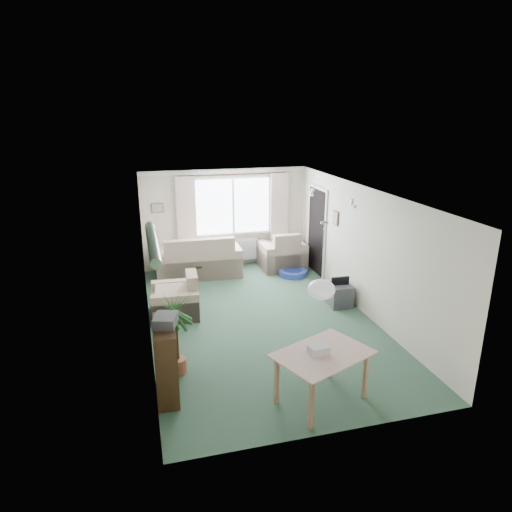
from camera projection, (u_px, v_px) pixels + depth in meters
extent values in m
plane|color=#30503C|center=(260.00, 319.00, 8.50)|extent=(6.50, 6.50, 0.00)
cube|color=white|center=(233.00, 206.00, 11.06)|extent=(1.80, 0.03, 1.30)
cube|color=black|center=(233.00, 174.00, 10.75)|extent=(2.60, 0.03, 0.03)
cube|color=beige|center=(186.00, 219.00, 10.76)|extent=(0.45, 0.08, 2.00)
cube|color=beige|center=(279.00, 213.00, 11.32)|extent=(0.45, 0.08, 2.00)
cube|color=white|center=(234.00, 250.00, 11.36)|extent=(1.20, 0.10, 0.55)
cube|color=black|center=(317.00, 232.00, 10.70)|extent=(0.03, 0.95, 2.00)
sphere|color=white|center=(321.00, 289.00, 5.98)|extent=(0.36, 0.36, 0.36)
cylinder|color=#196626|center=(152.00, 242.00, 5.22)|extent=(1.60, 1.60, 0.12)
sphere|color=silver|center=(312.00, 190.00, 8.97)|extent=(0.20, 0.20, 0.20)
sphere|color=silver|center=(354.00, 201.00, 7.94)|extent=(0.20, 0.20, 0.20)
cube|color=brown|center=(157.00, 208.00, 10.61)|extent=(0.28, 0.03, 0.22)
cube|color=brown|center=(336.00, 218.00, 9.61)|extent=(0.03, 0.24, 0.30)
cube|color=beige|center=(198.00, 255.00, 10.70)|extent=(1.97, 1.08, 0.97)
cube|color=beige|center=(281.00, 249.00, 11.18)|extent=(1.06, 1.00, 0.94)
cube|color=beige|center=(175.00, 295.00, 8.58)|extent=(0.92, 0.96, 0.81)
cube|color=black|center=(206.00, 270.00, 10.60)|extent=(0.91, 0.64, 0.37)
cube|color=brown|center=(209.00, 258.00, 10.57)|extent=(0.12, 0.06, 0.16)
cube|color=black|center=(166.00, 360.00, 6.13)|extent=(0.32, 0.86, 1.04)
cube|color=#414046|center=(165.00, 320.00, 5.94)|extent=(0.37, 0.42, 0.14)
cylinder|color=#1B4F1C|center=(176.00, 335.00, 6.60)|extent=(0.69, 0.69, 1.23)
cube|color=#9C7955|center=(322.00, 378.00, 6.03)|extent=(1.31, 1.12, 0.70)
cube|color=silver|center=(319.00, 350.00, 5.91)|extent=(0.27, 0.21, 0.12)
cube|color=#3D3D43|center=(339.00, 295.00, 9.06)|extent=(0.45, 0.49, 0.43)
cylinder|color=navy|center=(293.00, 273.00, 10.74)|extent=(0.69, 0.69, 0.13)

